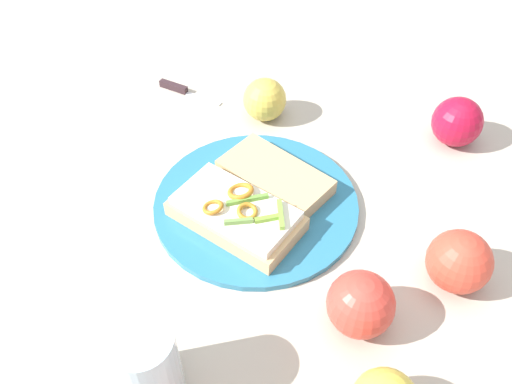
% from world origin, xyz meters
% --- Properties ---
extents(ground_plane, '(2.00, 2.00, 0.00)m').
position_xyz_m(ground_plane, '(0.00, 0.00, 0.00)').
color(ground_plane, '#B5AB9A').
rests_on(ground_plane, ground).
extents(plate, '(0.30, 0.30, 0.01)m').
position_xyz_m(plate, '(0.00, 0.00, 0.01)').
color(plate, teal).
rests_on(plate, ground_plane).
extents(sandwich, '(0.14, 0.20, 0.05)m').
position_xyz_m(sandwich, '(0.05, 0.01, 0.03)').
color(sandwich, tan).
rests_on(sandwich, plate).
extents(bread_slice_side, '(0.12, 0.18, 0.02)m').
position_xyz_m(bread_slice_side, '(-0.05, -0.01, 0.02)').
color(bread_slice_side, tan).
rests_on(bread_slice_side, plate).
extents(apple_1, '(0.12, 0.12, 0.08)m').
position_xyz_m(apple_1, '(-0.12, 0.26, 0.04)').
color(apple_1, '#D94330').
rests_on(apple_1, ground_plane).
extents(apple_2, '(0.10, 0.10, 0.08)m').
position_xyz_m(apple_2, '(-0.35, 0.09, 0.04)').
color(apple_2, '#AF112E').
rests_on(apple_2, ground_plane).
extents(apple_4, '(0.10, 0.10, 0.07)m').
position_xyz_m(apple_4, '(-0.14, -0.16, 0.04)').
color(apple_4, gold).
rests_on(apple_4, ground_plane).
extents(apple_5, '(0.10, 0.10, 0.08)m').
position_xyz_m(apple_5, '(0.02, 0.23, 0.04)').
color(apple_5, '#DB3E32').
rests_on(apple_5, ground_plane).
extents(drinking_glass, '(0.07, 0.07, 0.11)m').
position_xyz_m(drinking_glass, '(0.26, 0.14, 0.05)').
color(drinking_glass, silver).
rests_on(drinking_glass, ground_plane).
extents(knife, '(0.06, 0.12, 0.01)m').
position_xyz_m(knife, '(-0.07, -0.31, 0.01)').
color(knife, silver).
rests_on(knife, ground_plane).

